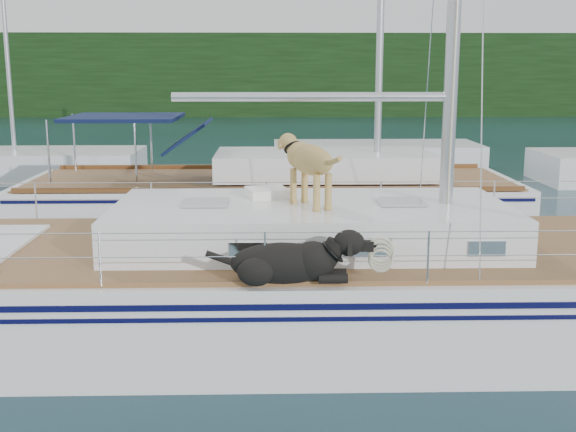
{
  "coord_description": "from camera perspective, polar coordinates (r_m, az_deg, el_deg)",
  "views": [
    {
      "loc": [
        0.27,
        -9.4,
        3.59
      ],
      "look_at": [
        0.5,
        0.2,
        1.6
      ],
      "focal_mm": 45.0,
      "sensor_mm": 36.0,
      "label": 1
    }
  ],
  "objects": [
    {
      "name": "tree_line",
      "position": [
        54.4,
        -1.69,
        11.06
      ],
      "size": [
        90.0,
        3.0,
        6.0
      ],
      "primitive_type": "cube",
      "color": "black",
      "rests_on": "ground"
    },
    {
      "name": "bg_boat_center",
      "position": [
        25.86,
        6.95,
        4.64
      ],
      "size": [
        7.2,
        3.0,
        11.65
      ],
      "color": "white",
      "rests_on": "ground"
    },
    {
      "name": "main_sailboat",
      "position": [
        9.83,
        -2.33,
        -5.52
      ],
      "size": [
        12.0,
        3.85,
        14.01
      ],
      "color": "white",
      "rests_on": "ground"
    },
    {
      "name": "bg_boat_west",
      "position": [
        25.02,
        -20.71,
        3.72
      ],
      "size": [
        8.0,
        3.0,
        11.65
      ],
      "color": "white",
      "rests_on": "ground"
    },
    {
      "name": "neighbor_sailboat",
      "position": [
        16.31,
        -1.02,
        1.22
      ],
      "size": [
        11.0,
        3.5,
        13.3
      ],
      "color": "white",
      "rests_on": "ground"
    },
    {
      "name": "ground",
      "position": [
        10.06,
        -2.86,
        -9.2
      ],
      "size": [
        120.0,
        120.0,
        0.0
      ],
      "primitive_type": "plane",
      "color": "black",
      "rests_on": "ground"
    },
    {
      "name": "shore_bank",
      "position": [
        55.68,
        -1.67,
        8.61
      ],
      "size": [
        92.0,
        1.0,
        1.2
      ],
      "primitive_type": "cube",
      "color": "#595147",
      "rests_on": "ground"
    }
  ]
}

